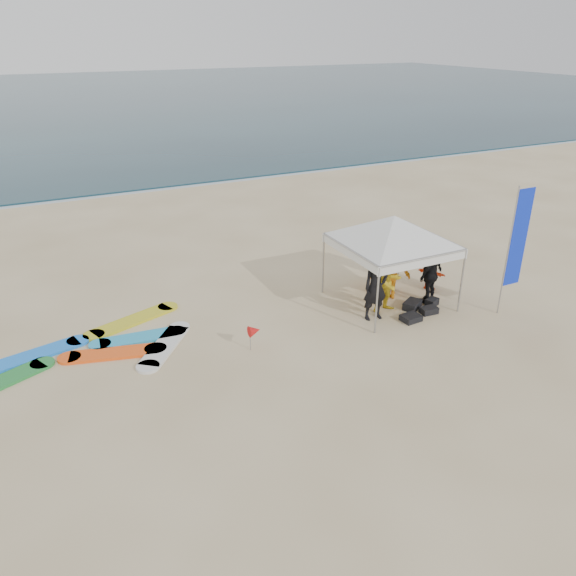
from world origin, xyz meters
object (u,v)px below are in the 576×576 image
(person_yellow, at_px, (389,283))
(person_black_b, at_px, (431,275))
(person_orange_a, at_px, (391,269))
(feather_flag, at_px, (517,240))
(person_black_a, at_px, (376,286))
(surfboard_spread, at_px, (98,348))
(person_orange_b, at_px, (383,262))
(canopy_tent, at_px, (395,216))
(marker_pennant, at_px, (255,331))
(person_seated, at_px, (430,275))

(person_yellow, xyz_separation_m, person_black_b, (1.36, -0.06, 0.00))
(person_orange_a, distance_m, feather_flag, 3.39)
(person_yellow, bearing_deg, feather_flag, -36.36)
(person_black_a, xyz_separation_m, surfboard_spread, (-6.91, 1.60, -0.90))
(person_orange_b, distance_m, feather_flag, 3.68)
(canopy_tent, height_order, marker_pennant, canopy_tent)
(feather_flag, bearing_deg, marker_pennant, 170.44)
(person_black_b, distance_m, person_seated, 1.01)
(person_black_b, xyz_separation_m, person_orange_b, (-0.71, 1.27, 0.02))
(person_black_b, bearing_deg, feather_flag, 119.26)
(person_yellow, xyz_separation_m, marker_pennant, (-4.06, -0.27, -0.35))
(person_black_b, distance_m, marker_pennant, 5.43)
(person_black_a, bearing_deg, person_seated, 22.99)
(person_seated, bearing_deg, person_black_a, 79.03)
(person_orange_b, height_order, surfboard_spread, person_orange_b)
(person_yellow, height_order, feather_flag, feather_flag)
(person_black_b, bearing_deg, person_orange_b, -79.77)
(person_yellow, bearing_deg, person_black_b, -12.52)
(person_yellow, distance_m, marker_pennant, 4.08)
(person_black_b, bearing_deg, canopy_tent, -46.72)
(person_seated, distance_m, surfboard_spread, 9.49)
(person_orange_a, bearing_deg, feather_flag, 165.82)
(person_black_b, height_order, marker_pennant, person_black_b)
(person_black_a, distance_m, person_yellow, 0.62)
(person_black_b, bearing_deg, surfboard_spread, -28.27)
(person_orange_a, relative_size, person_seated, 1.95)
(person_black_a, bearing_deg, person_orange_b, 53.58)
(marker_pennant, bearing_deg, person_yellow, 3.75)
(surfboard_spread, bearing_deg, person_black_b, -9.35)
(person_orange_a, bearing_deg, person_black_b, 164.36)
(feather_flag, bearing_deg, person_yellow, 153.64)
(person_orange_b, relative_size, surfboard_spread, 0.33)
(person_black_b, height_order, person_orange_b, person_orange_b)
(person_black_b, relative_size, marker_pennant, 2.66)
(person_orange_a, height_order, marker_pennant, person_orange_a)
(person_seated, height_order, feather_flag, feather_flag)
(surfboard_spread, bearing_deg, person_yellow, -10.57)
(person_orange_a, bearing_deg, marker_pennant, 40.35)
(feather_flag, xyz_separation_m, surfboard_spread, (-10.39, 2.83, -2.05))
(person_seated, xyz_separation_m, feather_flag, (0.93, -2.08, 1.63))
(person_black_a, height_order, canopy_tent, canopy_tent)
(person_seated, bearing_deg, person_yellow, 78.75)
(person_seated, relative_size, canopy_tent, 0.24)
(canopy_tent, bearing_deg, person_black_b, -27.80)
(marker_pennant, bearing_deg, person_orange_b, 17.38)
(person_yellow, distance_m, canopy_tent, 1.78)
(canopy_tent, relative_size, feather_flag, 1.09)
(surfboard_spread, bearing_deg, person_seated, -4.57)
(person_black_b, xyz_separation_m, canopy_tent, (-1.00, 0.53, 1.68))
(person_orange_a, bearing_deg, person_seated, -154.41)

